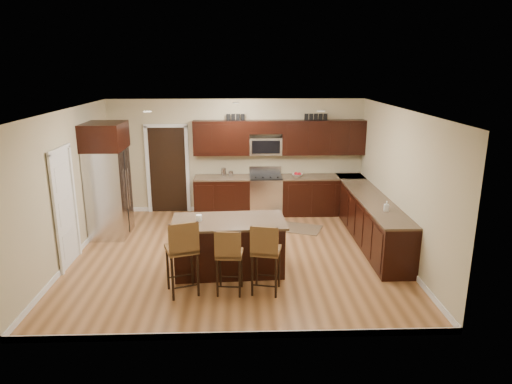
{
  "coord_description": "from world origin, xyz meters",
  "views": [
    {
      "loc": [
        0.1,
        -7.97,
        3.43
      ],
      "look_at": [
        0.38,
        0.4,
        1.11
      ],
      "focal_mm": 32.0,
      "sensor_mm": 36.0,
      "label": 1
    }
  ],
  "objects_px": {
    "range": "(266,195)",
    "stool_left": "(183,249)",
    "island": "(229,247)",
    "stool_mid": "(229,254)",
    "stool_right": "(265,251)",
    "refrigerator": "(108,179)"
  },
  "relations": [
    {
      "from": "island",
      "to": "stool_mid",
      "type": "distance_m",
      "value": 0.88
    },
    {
      "from": "island",
      "to": "range",
      "type": "bearing_deg",
      "value": 72.54
    },
    {
      "from": "range",
      "to": "stool_left",
      "type": "height_order",
      "value": "stool_left"
    },
    {
      "from": "range",
      "to": "stool_left",
      "type": "bearing_deg",
      "value": -110.39
    },
    {
      "from": "island",
      "to": "stool_right",
      "type": "distance_m",
      "value": 1.06
    },
    {
      "from": "range",
      "to": "stool_mid",
      "type": "height_order",
      "value": "range"
    },
    {
      "from": "stool_right",
      "to": "stool_left",
      "type": "bearing_deg",
      "value": -167.66
    },
    {
      "from": "island",
      "to": "refrigerator",
      "type": "height_order",
      "value": "refrigerator"
    },
    {
      "from": "island",
      "to": "stool_right",
      "type": "xyz_separation_m",
      "value": [
        0.57,
        -0.85,
        0.28
      ]
    },
    {
      "from": "stool_left",
      "to": "stool_mid",
      "type": "bearing_deg",
      "value": -18.67
    },
    {
      "from": "island",
      "to": "stool_mid",
      "type": "relative_size",
      "value": 1.84
    },
    {
      "from": "island",
      "to": "stool_mid",
      "type": "height_order",
      "value": "stool_mid"
    },
    {
      "from": "stool_mid",
      "to": "stool_right",
      "type": "xyz_separation_m",
      "value": [
        0.56,
        -0.0,
        0.05
      ]
    },
    {
      "from": "stool_right",
      "to": "stool_mid",
      "type": "bearing_deg",
      "value": -168.08
    },
    {
      "from": "refrigerator",
      "to": "island",
      "type": "bearing_deg",
      "value": -36.22
    },
    {
      "from": "range",
      "to": "refrigerator",
      "type": "xyz_separation_m",
      "value": [
        -3.3,
        -1.29,
        0.73
      ]
    },
    {
      "from": "stool_right",
      "to": "refrigerator",
      "type": "distance_m",
      "value": 4.11
    },
    {
      "from": "range",
      "to": "stool_right",
      "type": "relative_size",
      "value": 0.97
    },
    {
      "from": "range",
      "to": "stool_right",
      "type": "distance_m",
      "value": 3.99
    },
    {
      "from": "range",
      "to": "stool_right",
      "type": "bearing_deg",
      "value": -93.18
    },
    {
      "from": "stool_left",
      "to": "stool_right",
      "type": "xyz_separation_m",
      "value": [
        1.26,
        0.0,
        -0.05
      ]
    },
    {
      "from": "stool_left",
      "to": "refrigerator",
      "type": "bearing_deg",
      "value": 105.11
    }
  ]
}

